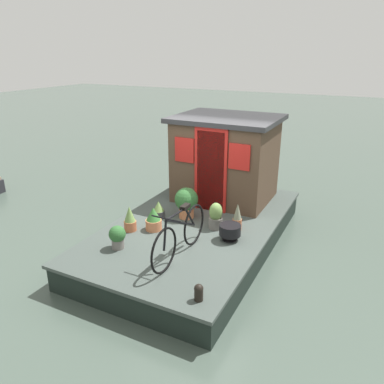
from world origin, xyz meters
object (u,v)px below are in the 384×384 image
Objects in this scene: mooring_bollard at (199,292)px; potted_plant_sage at (154,219)px; potted_plant_succulent at (186,201)px; charcoal_grill at (230,230)px; potted_plant_mint at (117,236)px; houseboat_cabin at (226,158)px; potted_plant_lavender at (130,219)px; potted_plant_rosemary at (216,216)px; potted_plant_thyme at (237,217)px; potted_plant_geranium at (159,210)px; bicycle at (180,235)px.

potted_plant_sage is at bearing 47.62° from mooring_bollard.
potted_plant_succulent is 1.26m from charcoal_grill.
potted_plant_mint reaches higher than charcoal_grill.
potted_plant_succulent reaches higher than charcoal_grill.
potted_plant_mint is (-3.03, 0.74, -0.72)m from houseboat_cabin.
charcoal_grill is (-1.88, -0.87, -0.77)m from houseboat_cabin.
houseboat_cabin reaches higher than potted_plant_sage.
potted_plant_mint is at bearing 125.75° from charcoal_grill.
potted_plant_lavender is at bearing 57.52° from mooring_bollard.
potted_plant_rosemary is at bearing -39.02° from potted_plant_mint.
houseboat_cabin is 1.80m from potted_plant_thyme.
potted_plant_succulent is 1.63× the size of charcoal_grill.
potted_plant_mint is (-1.47, 1.19, -0.02)m from potted_plant_rosemary.
potted_plant_thyme is at bearing -83.15° from potted_plant_geranium.
potted_plant_mint is 0.90m from potted_plant_sage.
mooring_bollard is at bearing -162.99° from houseboat_cabin.
bicycle reaches higher than potted_plant_geranium.
charcoal_grill is (0.27, -1.44, -0.03)m from potted_plant_sage.
potted_plant_geranium is at bearing 1.69° from potted_plant_mint.
potted_plant_thyme is 1.58m from potted_plant_sage.
potted_plant_thyme is 1.50× the size of potted_plant_geranium.
houseboat_cabin is at bearing 17.01° from mooring_bollard.
potted_plant_mint is (-1.66, 0.46, -0.13)m from potted_plant_succulent.
charcoal_grill is (1.16, -1.61, -0.04)m from potted_plant_mint.
potted_plant_geranium is 0.68× the size of potted_plant_rosemary.
bicycle is 1.22m from mooring_bollard.
houseboat_cabin reaches higher than potted_plant_rosemary.
potted_plant_mint is (-0.24, 1.09, -0.17)m from bicycle.
potted_plant_lavender is 1.18× the size of potted_plant_mint.
potted_plant_succulent is (0.26, -0.51, 0.18)m from potted_plant_geranium.
potted_plant_rosemary is 1.18m from potted_plant_sage.
bicycle is at bearing -135.80° from potted_plant_geranium.
potted_plant_mint is at bearing 169.44° from potted_plant_sage.
houseboat_cabin is at bearing -13.66° from potted_plant_mint.
potted_plant_lavender is (-2.38, 0.95, -0.72)m from houseboat_cabin.
mooring_bollard is (-1.83, -0.26, -0.05)m from charcoal_grill.
mooring_bollard is at bearing -122.48° from potted_plant_lavender.
bicycle is 6.95× the size of mooring_bollard.
potted_plant_geranium is at bearing 81.53° from charcoal_grill.
potted_plant_mint is 0.93× the size of potted_plant_sage.
mooring_bollard is (-0.91, -0.78, -0.27)m from bicycle.
potted_plant_thyme is at bearing -149.59° from houseboat_cabin.
houseboat_cabin reaches higher than potted_plant_lavender.
mooring_bollard is (-0.67, -1.87, -0.09)m from potted_plant_mint.
potted_plant_lavender is 0.44m from potted_plant_sage.
potted_plant_sage is at bearing 100.62° from charcoal_grill.
potted_plant_lavender reaches higher than potted_plant_geranium.
potted_plant_geranium is (0.74, -0.17, -0.07)m from potted_plant_lavender.
potted_plant_sage is (0.65, 0.93, -0.19)m from bicycle.
charcoal_grill is at bearing 8.16° from mooring_bollard.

